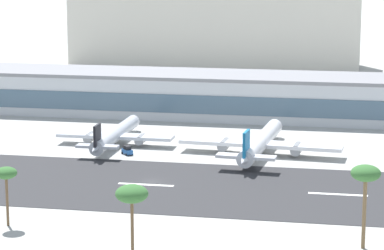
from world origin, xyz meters
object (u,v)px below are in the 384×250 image
at_px(palm_tree_0, 366,176).
at_px(palm_tree_1, 6,175).
at_px(distant_hotel_block, 215,27).
at_px(airliner_blue_tail_gate_1, 260,144).
at_px(terminal_building, 219,95).
at_px(airliner_black_tail_gate_0, 114,136).
at_px(palm_tree_3, 132,195).
at_px(service_baggage_tug_1, 127,150).

bearing_deg(palm_tree_0, palm_tree_1, 179.46).
distance_m(distant_hotel_block, airliner_blue_tail_gate_1, 164.79).
height_order(terminal_building, airliner_blue_tail_gate_1, terminal_building).
height_order(distant_hotel_block, palm_tree_1, distant_hotel_block).
height_order(terminal_building, palm_tree_1, terminal_building).
xyz_separation_m(distant_hotel_block, palm_tree_0, (62.04, -224.01, -3.64)).
bearing_deg(palm_tree_1, distant_hotel_block, 89.75).
bearing_deg(distant_hotel_block, airliner_blue_tail_gate_1, -76.88).
relative_size(palm_tree_0, palm_tree_1, 1.32).
xyz_separation_m(terminal_building, palm_tree_0, (42.58, -112.52, 6.10)).
relative_size(terminal_building, palm_tree_1, 16.66).
xyz_separation_m(airliner_black_tail_gate_0, palm_tree_3, (25.03, -78.46, 7.61)).
bearing_deg(palm_tree_0, airliner_blue_tail_gate_1, 111.12).
bearing_deg(terminal_building, palm_tree_3, -87.37).
height_order(palm_tree_0, palm_tree_3, palm_tree_0).
height_order(service_baggage_tug_1, palm_tree_1, palm_tree_1).
xyz_separation_m(distant_hotel_block, palm_tree_1, (-0.98, -223.42, -6.63)).
xyz_separation_m(airliner_black_tail_gate_0, palm_tree_1, (-1.05, -67.27, 6.84)).
xyz_separation_m(palm_tree_0, palm_tree_1, (-63.01, 0.59, -2.99)).
relative_size(distant_hotel_block, palm_tree_0, 8.34).
xyz_separation_m(distant_hotel_block, palm_tree_3, (25.11, -234.61, -5.86)).
bearing_deg(palm_tree_1, palm_tree_3, -23.23).
bearing_deg(palm_tree_3, distant_hotel_block, 96.11).
xyz_separation_m(airliner_black_tail_gate_0, airliner_blue_tail_gate_1, (37.22, -3.82, 0.32)).
bearing_deg(airliner_black_tail_gate_0, service_baggage_tug_1, -147.38).
xyz_separation_m(terminal_building, palm_tree_1, (-20.43, -111.92, 3.11)).
height_order(terminal_building, palm_tree_3, terminal_building).
distance_m(airliner_blue_tail_gate_1, service_baggage_tug_1, 32.01).
bearing_deg(palm_tree_0, airliner_black_tail_gate_0, 132.40).
distance_m(distant_hotel_block, service_baggage_tug_1, 165.93).
distance_m(airliner_black_tail_gate_0, service_baggage_tug_1, 10.76).
bearing_deg(terminal_building, airliner_blue_tail_gate_1, -69.80).
bearing_deg(terminal_building, palm_tree_0, -69.27).
bearing_deg(service_baggage_tug_1, terminal_building, -54.75).
relative_size(airliner_blue_tail_gate_1, palm_tree_1, 4.08).
bearing_deg(airliner_black_tail_gate_0, palm_tree_0, -137.33).
bearing_deg(terminal_building, airliner_black_tail_gate_0, -113.47).
distance_m(service_baggage_tug_1, palm_tree_3, 72.70).
height_order(airliner_black_tail_gate_0, palm_tree_1, palm_tree_1).
bearing_deg(palm_tree_0, service_baggage_tug_1, 133.70).
xyz_separation_m(palm_tree_1, palm_tree_3, (26.08, -11.19, 0.77)).
relative_size(airliner_black_tail_gate_0, palm_tree_1, 3.63).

